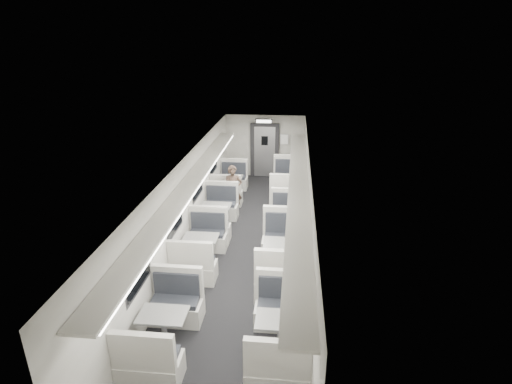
% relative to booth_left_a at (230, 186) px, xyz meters
% --- Properties ---
extents(room, '(3.24, 12.24, 2.64)m').
position_rel_booth_left_a_xyz_m(room, '(1.00, -3.75, 0.84)').
color(room, black).
rests_on(room, ground).
extents(booth_left_a, '(0.98, 1.99, 1.07)m').
position_rel_booth_left_a_xyz_m(booth_left_a, '(0.00, 0.00, 0.00)').
color(booth_left_a, beige).
rests_on(booth_left_a, room).
extents(booth_left_b, '(1.01, 2.05, 1.10)m').
position_rel_booth_left_a_xyz_m(booth_left_b, '(0.00, -2.55, 0.01)').
color(booth_left_b, beige).
rests_on(booth_left_b, room).
extents(booth_left_c, '(0.99, 2.00, 1.07)m').
position_rel_booth_left_a_xyz_m(booth_left_c, '(0.00, -4.44, 0.00)').
color(booth_left_c, beige).
rests_on(booth_left_c, room).
extents(booth_left_d, '(0.99, 2.01, 1.07)m').
position_rel_booth_left_a_xyz_m(booth_left_d, '(0.00, -7.27, 0.00)').
color(booth_left_d, beige).
rests_on(booth_left_d, room).
extents(booth_right_a, '(1.16, 2.35, 1.26)m').
position_rel_booth_left_a_xyz_m(booth_right_a, '(2.00, -0.15, 0.06)').
color(booth_right_a, beige).
rests_on(booth_right_a, room).
extents(booth_right_b, '(0.98, 1.99, 1.06)m').
position_rel_booth_left_a_xyz_m(booth_right_b, '(2.00, -2.82, -0.00)').
color(booth_right_b, beige).
rests_on(booth_right_b, room).
extents(booth_right_c, '(1.15, 2.33, 1.25)m').
position_rel_booth_left_a_xyz_m(booth_right_c, '(2.00, -4.77, 0.06)').
color(booth_right_c, beige).
rests_on(booth_right_c, room).
extents(booth_right_d, '(1.00, 2.02, 1.08)m').
position_rel_booth_left_a_xyz_m(booth_right_d, '(2.00, -7.21, 0.00)').
color(booth_right_d, beige).
rests_on(booth_right_d, room).
extents(passenger, '(0.60, 0.43, 1.54)m').
position_rel_booth_left_a_xyz_m(passenger, '(0.32, -1.46, 0.41)').
color(passenger, black).
rests_on(passenger, room).
extents(window_a, '(0.02, 1.18, 0.84)m').
position_rel_booth_left_a_xyz_m(window_a, '(-0.49, -0.35, 0.99)').
color(window_a, black).
rests_on(window_a, room).
extents(window_b, '(0.02, 1.18, 0.84)m').
position_rel_booth_left_a_xyz_m(window_b, '(-0.49, -2.55, 0.99)').
color(window_b, black).
rests_on(window_b, room).
extents(window_c, '(0.02, 1.18, 0.84)m').
position_rel_booth_left_a_xyz_m(window_c, '(-0.49, -4.75, 0.99)').
color(window_c, black).
rests_on(window_c, room).
extents(window_d, '(0.02, 1.18, 0.84)m').
position_rel_booth_left_a_xyz_m(window_d, '(-0.49, -6.95, 0.99)').
color(window_d, black).
rests_on(window_d, room).
extents(luggage_rack_left, '(0.46, 10.40, 0.09)m').
position_rel_booth_left_a_xyz_m(luggage_rack_left, '(-0.24, -4.05, 1.56)').
color(luggage_rack_left, beige).
rests_on(luggage_rack_left, room).
extents(luggage_rack_right, '(0.46, 10.40, 0.09)m').
position_rel_booth_left_a_xyz_m(luggage_rack_right, '(2.24, -4.05, 1.56)').
color(luggage_rack_right, beige).
rests_on(luggage_rack_right, room).
extents(vestibule_door, '(1.10, 0.13, 2.10)m').
position_rel_booth_left_a_xyz_m(vestibule_door, '(1.00, 2.19, 0.68)').
color(vestibule_door, black).
rests_on(vestibule_door, room).
extents(exit_sign, '(0.62, 0.12, 0.16)m').
position_rel_booth_left_a_xyz_m(exit_sign, '(1.00, 1.70, 1.92)').
color(exit_sign, black).
rests_on(exit_sign, room).
extents(wall_notice, '(0.32, 0.02, 0.40)m').
position_rel_booth_left_a_xyz_m(wall_notice, '(1.75, 2.17, 1.14)').
color(wall_notice, white).
rests_on(wall_notice, room).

